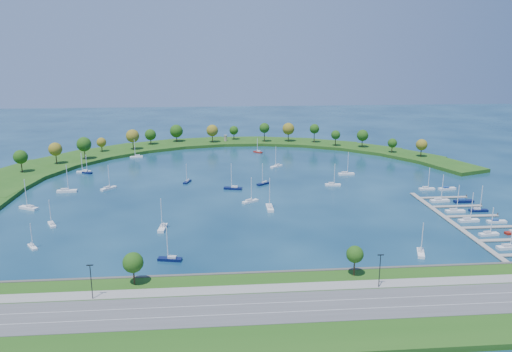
{
  "coord_description": "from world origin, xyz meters",
  "views": [
    {
      "loc": [
        -16.01,
        -241.01,
        68.22
      ],
      "look_at": [
        5.0,
        5.0,
        4.0
      ],
      "focal_mm": 34.86,
      "sensor_mm": 36.0,
      "label": 1
    }
  ],
  "objects": [
    {
      "name": "ground",
      "position": [
        0.0,
        0.0,
        0.0
      ],
      "size": [
        700.0,
        700.0,
        0.0
      ],
      "primitive_type": "plane",
      "color": "#07253F",
      "rests_on": "ground"
    },
    {
      "name": "south_shoreline",
      "position": [
        0.03,
        -122.88,
        1.0
      ],
      "size": [
        420.0,
        43.1,
        11.6
      ],
      "color": "#225015",
      "rests_on": "ground"
    },
    {
      "name": "breakwater",
      "position": [
        -46.33,
        48.72,
        0.99
      ],
      "size": [
        286.74,
        247.64,
        2.0
      ],
      "color": "#225015",
      "rests_on": "ground"
    },
    {
      "name": "breakwater_trees",
      "position": [
        -19.6,
        88.64,
        10.38
      ],
      "size": [
        240.15,
        95.97,
        13.69
      ],
      "color": "#382314",
      "rests_on": "breakwater"
    },
    {
      "name": "harbor_tower",
      "position": [
        -7.82,
        114.97,
        4.28
      ],
      "size": [
        2.6,
        2.6,
        4.45
      ],
      "color": "gray",
      "rests_on": "breakwater"
    },
    {
      "name": "dock_system",
      "position": [
        85.3,
        -61.0,
        0.35
      ],
      "size": [
        24.28,
        82.0,
        1.6
      ],
      "color": "gray",
      "rests_on": "ground"
    },
    {
      "name": "moored_boat_0",
      "position": [
        -87.86,
        -3.0,
        0.96
      ],
      "size": [
        9.48,
        3.14,
        13.74
      ],
      "rotation": [
        0.0,
        0.0,
        0.06
      ],
      "color": "white",
      "rests_on": "ground"
    },
    {
      "name": "moored_boat_1",
      "position": [
        -31.36,
        -87.78,
        0.9
      ],
      "size": [
        8.21,
        3.78,
        11.64
      ],
      "rotation": [
        0.0,
        0.0,
        2.94
      ],
      "color": "#09123D",
      "rests_on": "ground"
    },
    {
      "name": "moored_boat_2",
      "position": [
        12.91,
        81.73,
        0.85
      ],
      "size": [
        6.12,
        6.02,
        9.87
      ],
      "rotation": [
        0.0,
        0.0,
        2.37
      ],
      "color": "maroon",
      "rests_on": "ground"
    },
    {
      "name": "moored_boat_3",
      "position": [
        -0.38,
        -26.94,
        0.89
      ],
      "size": [
        7.75,
        6.21,
        11.56
      ],
      "rotation": [
        0.0,
        0.0,
        0.59
      ],
      "color": "white",
      "rests_on": "ground"
    },
    {
      "name": "moored_boat_4",
      "position": [
        43.48,
        -2.5,
        0.89
      ],
      "size": [
        8.02,
        2.95,
        11.52
      ],
      "rotation": [
        0.0,
        0.0,
        6.18
      ],
      "color": "white",
      "rests_on": "ground"
    },
    {
      "name": "moored_boat_5",
      "position": [
        20.0,
        39.55,
        0.92
      ],
      "size": [
        7.94,
        7.22,
        12.35
      ],
      "rotation": [
        0.0,
        0.0,
        3.84
      ],
      "color": "white",
      "rests_on": "ground"
    },
    {
      "name": "moored_boat_6",
      "position": [
        7.35,
        -37.46,
        0.97
      ],
      "size": [
        2.71,
        9.48,
        13.9
      ],
      "rotation": [
        0.0,
        0.0,
        1.56
      ],
      "color": "white",
      "rests_on": "ground"
    },
    {
      "name": "moored_boat_7",
      "position": [
        -68.65,
        0.18,
        0.91
      ],
      "size": [
        7.37,
        7.66,
        12.21
      ],
      "rotation": [
        0.0,
        0.0,
        0.82
      ],
      "color": "white",
      "rests_on": "ground"
    },
    {
      "name": "moored_boat_8",
      "position": [
        55.97,
        18.51,
        0.93
      ],
      "size": [
        8.87,
        2.85,
        12.88
      ],
      "rotation": [
        0.0,
        0.0,
        0.05
      ],
      "color": "white",
      "rests_on": "ground"
    },
    {
      "name": "moored_boat_9",
      "position": [
        -36.62,
        -58.23,
        0.93
      ],
      "size": [
        3.19,
        8.81,
        12.68
      ],
      "rotation": [
        0.0,
        0.0,
        4.62
      ],
      "color": "white",
      "rests_on": "ground"
    },
    {
      "name": "moored_boat_10",
      "position": [
        -30.44,
        9.8,
        0.86
      ],
      "size": [
        4.23,
        7.18,
        10.2
      ],
      "rotation": [
        0.0,
        0.0,
        4.36
      ],
      "color": "#09123D",
      "rests_on": "ground"
    },
    {
      "name": "moored_boat_11",
      "position": [
        -89.32,
        36.08,
        0.89
      ],
      "size": [
        7.84,
        2.95,
        11.26
      ],
      "rotation": [
        0.0,
        0.0,
        3.25
      ],
      "color": "white",
      "rests_on": "ground"
    },
    {
      "name": "moored_boat_12",
      "position": [
        -87.46,
        34.31,
        0.87
      ],
      "size": [
        7.16,
        5.71,
        10.66
      ],
      "rotation": [
        0.0,
        0.0,
        5.7
      ],
      "color": "#09123D",
      "rests_on": "ground"
    },
    {
      "name": "moored_boat_13",
      "position": [
        -80.58,
        -50.42,
        0.87
      ],
      "size": [
        5.05,
        7.31,
        10.55
      ],
      "rotation": [
        0.0,
        0.0,
        2.04
      ],
      "color": "white",
      "rests_on": "ground"
    },
    {
      "name": "moored_boat_14",
      "position": [
        53.03,
        -89.93,
        0.89
      ],
      "size": [
        4.66,
        8.19,
        11.61
      ],
      "rotation": [
        0.0,
        0.0,
        4.38
      ],
      "color": "white",
      "rests_on": "ground"
    },
    {
      "name": "moored_boat_15",
      "position": [
        -96.89,
        -28.44,
        0.95
      ],
      "size": [
        9.18,
        6.5,
        13.31
      ],
      "rotation": [
        0.0,
        0.0,
        2.65
      ],
      "color": "white",
      "rests_on": "ground"
    },
    {
      "name": "moored_boat_16",
      "position": [
        -65.64,
        73.18,
        0.9
      ],
      "size": [
        8.25,
        3.55,
        11.74
      ],
      "rotation": [
        0.0,
        0.0,
        3.31
      ],
      "color": "white",
      "rests_on": "ground"
    },
    {
      "name": "moored_boat_17",
      "position": [
        -7.21,
        -4.93,
        0.94
      ],
      "size": [
        9.29,
        4.6,
        13.16
      ],
      "rotation": [
        0.0,
        0.0,
        2.9
      ],
      "color": "#09123D",
      "rests_on": "ground"
    },
    {
      "name": "moored_boat_18",
      "position": [
        -80.29,
        -73.02,
        0.84
      ],
      "size": [
        5.0,
        6.17,
        9.22
      ],
      "rotation": [
        0.0,
        0.0,
        5.31
      ],
      "color": "white",
      "rests_on": "ground"
    },
    {
      "name": "moored_boat_19",
      "position": [
        8.62,
        2.77,
        0.88
      ],
      "size": [
        7.29,
        6.42,
        11.21
      ],
      "rotation": [
        0.0,
        0.0,
        3.82
      ],
      "color": "#09123D",
      "rests_on": "ground"
    },
    {
      "name": "docked_boat_0",
      "position": [
        85.51,
        -87.81,
        0.92
      ],
      "size": [
        8.6,
        3.0,
        12.41
      ],
      "rotation": [
        0.0,
        0.0,
        0.08
      ],
      "color": "white",
      "rests_on": "ground"
    },
    {
      "name": "docked_boat_2",
      "position": [
        85.53,
        -74.99,
        0.88
      ],
      "size": [
        7.64,
        2.81,
        10.99
      ],
      "rotation": [
        0.0,
        0.0,
        0.1
      ],
      "color": "white",
      "rests_on": "ground"
    },
    {
      "name": "docked_boat_4",
      "position": [
        85.52,
        -59.94,
        0.91
      ],
      "size": [
        8.45,
        2.8,
        12.26
      ],
      "rotation": [
        0.0,
        0.0,
        0.06
      ],
      "color": "white",
      "rests_on": "ground"
    },
    {
      "name": "docked_boat_5",
      "position": [
        95.99,
        -62.02,
        0.58
      ],
      "size": [
        7.77,
        2.49,
        1.57
      ],
      "rotation": [
        0.0,
        0.0,
        -0.04
      ],
      "color": "white",
      "rests_on": "ground"
    },
    {
      "name": "docked_boat_6",
      "position": [
        85.52,
        -48.27,
        0.91
      ],
      "size": [
        8.27,
        2.42,
        12.11
      ],
      "rotation": [
        0.0,
        0.0,
        -0.01
      ],
      "color": "white",
      "rests_on": "ground"
    },
    {
      "name": "docked_boat_7",
      "position": [
        96.03,
        -48.01,
        0.89
      ],
      "size": [
        7.95,
        2.64,
        11.52
      ],
      "rotation": [
        0.0,
        0.0,
        -0.06
      ],
      "color": "#09123D",
      "rests_on": "ground"
    },
    {
      "name": "docked_boat_8",
      "position": [
        85.51,
        -33.45,
        0.93
      ],
      "size": [
        8.89,
        3.15,
        12.82
      ],
      "rotation": [
        0.0,
        0.0,
        0.08
      ],
      "color": "white",
      "rests_on": "ground"
    },
    {
      "name": "docked_boat_9",
      "position": [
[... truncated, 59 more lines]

